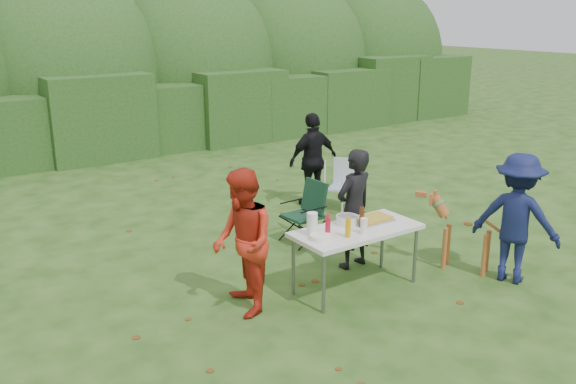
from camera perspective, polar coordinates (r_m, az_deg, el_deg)
ground at (r=7.19m, az=3.20°, el=-9.04°), size 80.00×80.00×0.00m
hedge_row at (r=13.88m, az=-17.48°, el=6.51°), size 22.00×1.40×1.70m
shrub_backdrop at (r=15.31m, az=-19.58°, el=10.05°), size 20.00×2.60×3.20m
folding_table at (r=6.98m, az=6.42°, el=-3.82°), size 1.50×0.70×0.74m
person_cook at (r=7.56m, az=6.18°, el=-1.59°), size 0.59×0.43×1.52m
person_red_jacket at (r=6.40m, az=-4.25°, el=-4.75°), size 0.78×0.90×1.57m
person_black_puffy at (r=9.96m, az=2.37°, el=3.03°), size 0.91×0.40×1.54m
child at (r=7.62m, az=20.60°, el=-2.32°), size 0.93×1.15×1.56m
dog at (r=7.82m, az=16.41°, el=-3.88°), size 0.79×1.04×0.92m
camping_chair at (r=8.42m, az=1.44°, el=-1.93°), size 0.57×0.57×0.86m
lawn_chair at (r=9.82m, az=5.22°, el=0.63°), size 0.69×0.69×0.83m
food_tray at (r=7.22m, az=7.96°, el=-2.64°), size 0.45×0.30×0.02m
focaccia_bread at (r=7.21m, az=7.97°, el=-2.43°), size 0.40×0.26×0.04m
mustard_bottle at (r=6.66m, az=5.64°, el=-3.40°), size 0.06×0.06×0.20m
ketchup_bottle at (r=6.66m, az=3.75°, el=-3.25°), size 0.06×0.06×0.22m
beer_bottle at (r=6.97m, az=6.92°, el=-2.36°), size 0.06×0.06×0.24m
paper_towel_roll at (r=6.67m, az=2.27°, el=-3.02°), size 0.12×0.12×0.26m
cup_stack at (r=6.78m, az=7.12°, el=-3.18°), size 0.08×0.08×0.18m
pasta_bowl at (r=7.07m, az=5.55°, el=-2.62°), size 0.26×0.26×0.10m
plate_stack at (r=6.60m, az=3.06°, el=-4.22°), size 0.24×0.24×0.05m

